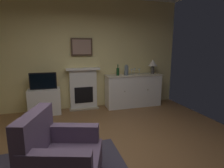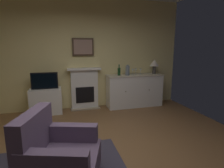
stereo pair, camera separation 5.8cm
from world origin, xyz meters
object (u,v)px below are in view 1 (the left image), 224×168
fireplace_unit (83,88)px  tv_cabinet (45,101)px  wine_glass_center (134,70)px  armchair (59,157)px  framed_picture (82,47)px  wine_glass_right (139,70)px  wine_glass_left (132,70)px  vase_decorative (126,70)px  tv_set (43,81)px  sideboard_cabinet (133,90)px  table_lamp (153,64)px  wine_bottle (118,71)px

fireplace_unit → tv_cabinet: (-0.97, -0.16, -0.23)m
fireplace_unit → wine_glass_center: size_ratio=6.67×
wine_glass_center → tv_cabinet: (-2.37, -0.00, -0.70)m
fireplace_unit → armchair: 2.90m
framed_picture → wine_glass_right: framed_picture is taller
wine_glass_center → armchair: bearing=-127.9°
wine_glass_left → vase_decorative: bearing=179.4°
framed_picture → wine_glass_right: 1.65m
vase_decorative → tv_set: bearing=178.9°
wine_glass_right → tv_cabinet: bearing=178.3°
sideboard_cabinet → armchair: (-2.03, -2.64, -0.06)m
framed_picture → tv_cabinet: size_ratio=0.73×
table_lamp → tv_cabinet: size_ratio=0.53×
sideboard_cabinet → armchair: armchair is taller
tv_cabinet → armchair: armchair is taller
table_lamp → wine_glass_left: bearing=-175.5°
wine_glass_left → wine_glass_center: bearing=32.1°
sideboard_cabinet → wine_glass_left: size_ratio=9.42×
tv_cabinet → wine_glass_center: bearing=0.1°
tv_cabinet → sideboard_cabinet: bearing=-0.4°
framed_picture → wine_glass_center: bearing=-8.4°
wine_bottle → wine_glass_left: bearing=-4.8°
wine_glass_center → armchair: 3.42m
tv_set → vase_decorative: bearing=-1.1°
framed_picture → table_lamp: size_ratio=1.38×
wine_bottle → tv_cabinet: wine_bottle is taller
framed_picture → wine_glass_center: 1.54m
fireplace_unit → wine_glass_center: fireplace_unit is taller
fireplace_unit → tv_set: size_ratio=1.77×
wine_glass_center → tv_set: size_ratio=0.27×
framed_picture → armchair: framed_picture is taller
wine_bottle → tv_cabinet: 2.00m
table_lamp → framed_picture: bearing=173.5°
sideboard_cabinet → wine_glass_right: wine_glass_right is taller
wine_glass_left → fireplace_unit: bearing=169.9°
table_lamp → armchair: table_lamp is taller
fireplace_unit → wine_glass_right: bearing=-8.9°
sideboard_cabinet → tv_set: 2.37m
tv_cabinet → armchair: 2.67m
table_lamp → vase_decorative: size_ratio=1.42×
wine_bottle → wine_glass_right: (0.60, -0.04, 0.01)m
wine_glass_right → tv_set: bearing=178.8°
sideboard_cabinet → wine_bottle: wine_bottle is taller
wine_glass_center → wine_bottle: bearing=-175.7°
fireplace_unit → tv_cabinet: size_ratio=1.47×
framed_picture → armchair: (-0.67, -2.86, -1.25)m
wine_glass_left → wine_glass_right: (0.22, -0.01, 0.00)m
wine_glass_center → tv_cabinet: bearing=-179.9°
table_lamp → sideboard_cabinet: bearing=-180.0°
wine_glass_right → table_lamp: bearing=7.8°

